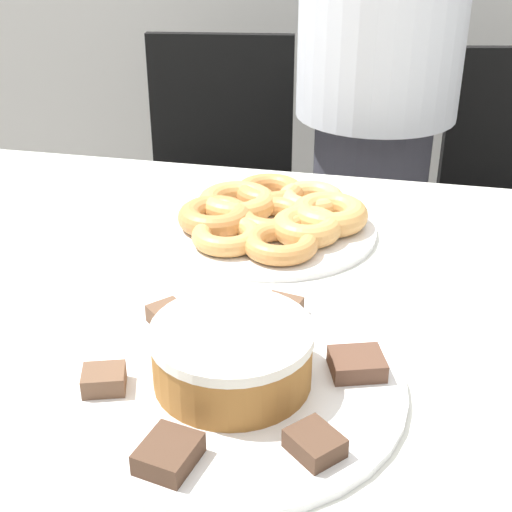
% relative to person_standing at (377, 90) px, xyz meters
% --- Properties ---
extents(table, '(1.70, 1.05, 0.73)m').
position_rel_person_standing_xyz_m(table, '(-0.11, -0.83, -0.16)').
color(table, silver).
rests_on(table, ground_plane).
extents(person_standing, '(0.35, 0.35, 1.57)m').
position_rel_person_standing_xyz_m(person_standing, '(0.00, 0.00, 0.00)').
color(person_standing, '#383842').
rests_on(person_standing, ground_plane).
extents(office_chair_left, '(0.50, 0.50, 0.88)m').
position_rel_person_standing_xyz_m(office_chair_left, '(-0.41, 0.15, -0.41)').
color(office_chair_left, black).
rests_on(office_chair_left, ground_plane).
extents(plate_cake, '(0.38, 0.38, 0.01)m').
position_rel_person_standing_xyz_m(plate_cake, '(-0.09, -0.97, -0.09)').
color(plate_cake, white).
rests_on(plate_cake, table).
extents(plate_donuts, '(0.33, 0.33, 0.01)m').
position_rel_person_standing_xyz_m(plate_donuts, '(-0.12, -0.57, -0.09)').
color(plate_donuts, white).
rests_on(plate_donuts, table).
extents(frosted_cake, '(0.18, 0.18, 0.07)m').
position_rel_person_standing_xyz_m(frosted_cake, '(-0.09, -0.97, -0.05)').
color(frosted_cake, '#9E662D').
rests_on(frosted_cake, plate_cake).
extents(lamington_0, '(0.06, 0.07, 0.02)m').
position_rel_person_standing_xyz_m(lamington_0, '(-0.11, -1.10, -0.07)').
color(lamington_0, '#513828').
rests_on(lamington_0, plate_cake).
extents(lamington_1, '(0.07, 0.06, 0.02)m').
position_rel_person_standing_xyz_m(lamington_1, '(0.02, -1.06, -0.07)').
color(lamington_1, '#513828').
rests_on(lamington_1, plate_cake).
extents(lamington_2, '(0.07, 0.07, 0.02)m').
position_rel_person_standing_xyz_m(lamington_2, '(0.05, -0.92, -0.07)').
color(lamington_2, brown).
rests_on(lamington_2, plate_cake).
extents(lamington_3, '(0.05, 0.06, 0.02)m').
position_rel_person_standing_xyz_m(lamington_3, '(-0.06, -0.83, -0.07)').
color(lamington_3, brown).
rests_on(lamington_3, plate_cake).
extents(lamington_4, '(0.06, 0.06, 0.02)m').
position_rel_person_standing_xyz_m(lamington_4, '(-0.19, -0.88, -0.07)').
color(lamington_4, brown).
rests_on(lamington_4, plate_cake).
extents(lamington_5, '(0.06, 0.05, 0.02)m').
position_rel_person_standing_xyz_m(lamington_5, '(-0.22, -1.01, -0.07)').
color(lamington_5, brown).
rests_on(lamington_5, plate_cake).
extents(donut_0, '(0.12, 0.12, 0.03)m').
position_rel_person_standing_xyz_m(donut_0, '(-0.12, -0.57, -0.06)').
color(donut_0, '#D18E4C').
rests_on(donut_0, plate_donuts).
extents(donut_1, '(0.11, 0.11, 0.03)m').
position_rel_person_standing_xyz_m(donut_1, '(-0.09, -0.66, -0.07)').
color(donut_1, '#D18E4C').
rests_on(donut_1, plate_donuts).
extents(donut_2, '(0.11, 0.11, 0.04)m').
position_rel_person_standing_xyz_m(donut_2, '(-0.06, -0.60, -0.06)').
color(donut_2, tan).
rests_on(donut_2, plate_donuts).
extents(donut_3, '(0.12, 0.12, 0.04)m').
position_rel_person_standing_xyz_m(donut_3, '(-0.03, -0.55, -0.06)').
color(donut_3, tan).
rests_on(donut_3, plate_donuts).
extents(donut_4, '(0.11, 0.11, 0.04)m').
position_rel_person_standing_xyz_m(donut_4, '(-0.07, -0.49, -0.06)').
color(donut_4, '#E5AD66').
rests_on(donut_4, plate_donuts).
extents(donut_5, '(0.12, 0.12, 0.04)m').
position_rel_person_standing_xyz_m(donut_5, '(-0.14, -0.48, -0.06)').
color(donut_5, '#C68447').
rests_on(donut_5, plate_donuts).
extents(donut_6, '(0.13, 0.13, 0.04)m').
position_rel_person_standing_xyz_m(donut_6, '(-0.19, -0.53, -0.06)').
color(donut_6, tan).
rests_on(donut_6, plate_donuts).
extents(donut_7, '(0.12, 0.12, 0.04)m').
position_rel_person_standing_xyz_m(donut_7, '(-0.21, -0.59, -0.06)').
color(donut_7, '#C68447').
rests_on(donut_7, plate_donuts).
extents(donut_8, '(0.11, 0.11, 0.03)m').
position_rel_person_standing_xyz_m(donut_8, '(-0.17, -0.65, -0.07)').
color(donut_8, tan).
rests_on(donut_8, plate_donuts).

